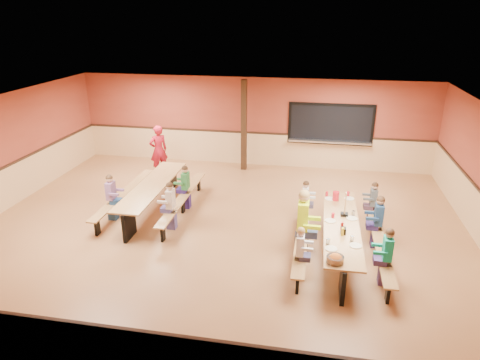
# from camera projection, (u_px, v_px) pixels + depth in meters

# --- Properties ---
(ground) EXTENTS (12.00, 12.00, 0.00)m
(ground) POSITION_uv_depth(u_px,v_px,m) (221.00, 230.00, 10.51)
(ground) COLOR #935E38
(ground) RESTS_ON ground
(room_envelope) EXTENTS (12.04, 10.04, 3.02)m
(room_envelope) POSITION_uv_depth(u_px,v_px,m) (220.00, 204.00, 10.26)
(room_envelope) COLOR brown
(room_envelope) RESTS_ON ground
(kitchen_pass_through) EXTENTS (2.78, 0.28, 1.38)m
(kitchen_pass_through) POSITION_uv_depth(u_px,v_px,m) (331.00, 126.00, 14.07)
(kitchen_pass_through) COLOR black
(kitchen_pass_through) RESTS_ON ground
(structural_post) EXTENTS (0.18, 0.18, 3.00)m
(structural_post) POSITION_uv_depth(u_px,v_px,m) (244.00, 126.00, 14.02)
(structural_post) COLOR black
(structural_post) RESTS_ON ground
(cafeteria_table_main) EXTENTS (1.91, 3.70, 0.74)m
(cafeteria_table_main) POSITION_uv_depth(u_px,v_px,m) (341.00, 233.00, 9.27)
(cafeteria_table_main) COLOR #A77742
(cafeteria_table_main) RESTS_ON ground
(cafeteria_table_second) EXTENTS (1.91, 3.70, 0.74)m
(cafeteria_table_second) POSITION_uv_depth(u_px,v_px,m) (153.00, 192.00, 11.38)
(cafeteria_table_second) COLOR #A77742
(cafeteria_table_second) RESTS_ON ground
(seated_child_white_left) EXTENTS (0.33, 0.27, 1.12)m
(seated_child_white_left) POSITION_uv_depth(u_px,v_px,m) (300.00, 254.00, 8.40)
(seated_child_white_left) COLOR white
(seated_child_white_left) RESTS_ON ground
(seated_adult_yellow) EXTENTS (0.50, 0.41, 1.48)m
(seated_adult_yellow) POSITION_uv_depth(u_px,v_px,m) (303.00, 223.00, 9.25)
(seated_adult_yellow) COLOR #D2FC17
(seated_adult_yellow) RESTS_ON ground
(seated_child_grey_left) EXTENTS (0.32, 0.26, 1.11)m
(seated_child_grey_left) POSITION_uv_depth(u_px,v_px,m) (305.00, 202.00, 10.68)
(seated_child_grey_left) COLOR silver
(seated_child_grey_left) RESTS_ON ground
(seated_child_teal_right) EXTENTS (0.36, 0.30, 1.19)m
(seated_child_teal_right) POSITION_uv_depth(u_px,v_px,m) (386.00, 257.00, 8.22)
(seated_child_teal_right) COLOR #139B7C
(seated_child_teal_right) RESTS_ON ground
(seated_child_navy_right) EXTENTS (0.38, 0.31, 1.23)m
(seated_child_navy_right) POSITION_uv_depth(u_px,v_px,m) (378.00, 222.00, 9.55)
(seated_child_navy_right) COLOR navy
(seated_child_navy_right) RESTS_ON ground
(seated_child_char_right) EXTENTS (0.33, 0.27, 1.14)m
(seated_child_char_right) POSITION_uv_depth(u_px,v_px,m) (373.00, 204.00, 10.54)
(seated_child_char_right) COLOR #474D50
(seated_child_char_right) RESTS_ON ground
(seated_child_purple_sec) EXTENTS (0.36, 0.30, 1.20)m
(seated_child_purple_sec) POSITION_uv_depth(u_px,v_px,m) (112.00, 198.00, 10.85)
(seated_child_purple_sec) COLOR slate
(seated_child_purple_sec) RESTS_ON ground
(seated_child_green_sec) EXTENTS (0.36, 0.29, 1.19)m
(seated_child_green_sec) POSITION_uv_depth(u_px,v_px,m) (186.00, 187.00, 11.49)
(seated_child_green_sec) COLOR #2B6F36
(seated_child_green_sec) RESTS_ON ground
(seated_child_tan_sec) EXTENTS (0.36, 0.30, 1.20)m
(seated_child_tan_sec) POSITION_uv_depth(u_px,v_px,m) (171.00, 206.00, 10.37)
(seated_child_tan_sec) COLOR beige
(seated_child_tan_sec) RESTS_ON ground
(standing_woman) EXTENTS (0.71, 0.69, 1.64)m
(standing_woman) POSITION_uv_depth(u_px,v_px,m) (159.00, 150.00, 13.83)
(standing_woman) COLOR #A61224
(standing_woman) RESTS_ON ground
(punch_pitcher) EXTENTS (0.16, 0.16, 0.22)m
(punch_pitcher) POSITION_uv_depth(u_px,v_px,m) (336.00, 196.00, 10.31)
(punch_pitcher) COLOR red
(punch_pitcher) RESTS_ON cafeteria_table_main
(chip_bowl) EXTENTS (0.32, 0.32, 0.15)m
(chip_bowl) POSITION_uv_depth(u_px,v_px,m) (335.00, 259.00, 7.76)
(chip_bowl) COLOR orange
(chip_bowl) RESTS_ON cafeteria_table_main
(napkin_dispenser) EXTENTS (0.10, 0.14, 0.13)m
(napkin_dispenser) POSITION_uv_depth(u_px,v_px,m) (343.00, 231.00, 8.77)
(napkin_dispenser) COLOR black
(napkin_dispenser) RESTS_ON cafeteria_table_main
(condiment_mustard) EXTENTS (0.06, 0.06, 0.17)m
(condiment_mustard) POSITION_uv_depth(u_px,v_px,m) (343.00, 232.00, 8.69)
(condiment_mustard) COLOR yellow
(condiment_mustard) RESTS_ON cafeteria_table_main
(condiment_ketchup) EXTENTS (0.06, 0.06, 0.17)m
(condiment_ketchup) POSITION_uv_depth(u_px,v_px,m) (342.00, 226.00, 8.92)
(condiment_ketchup) COLOR #B2140F
(condiment_ketchup) RESTS_ON cafeteria_table_main
(table_paddle) EXTENTS (0.16, 0.16, 0.56)m
(table_paddle) POSITION_uv_depth(u_px,v_px,m) (345.00, 210.00, 9.52)
(table_paddle) COLOR black
(table_paddle) RESTS_ON cafeteria_table_main
(place_settings) EXTENTS (0.65, 3.30, 0.11)m
(place_settings) POSITION_uv_depth(u_px,v_px,m) (342.00, 222.00, 9.17)
(place_settings) COLOR beige
(place_settings) RESTS_ON cafeteria_table_main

